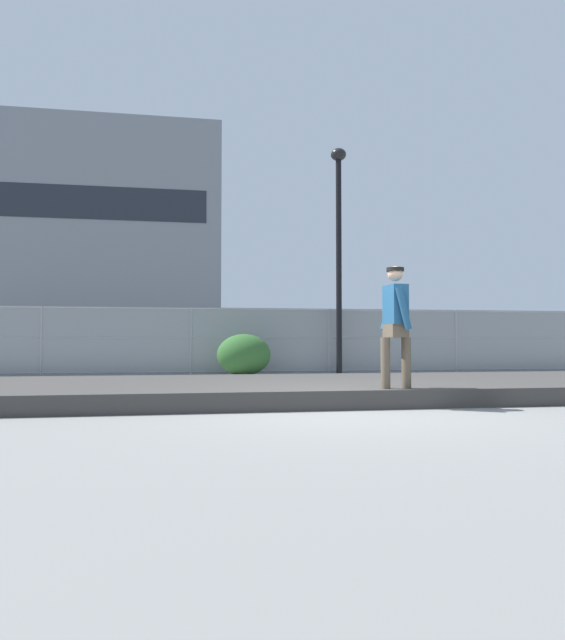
% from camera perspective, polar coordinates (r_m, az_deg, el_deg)
% --- Properties ---
extents(ground_plane, '(120.00, 120.00, 0.00)m').
position_cam_1_polar(ground_plane, '(7.49, 6.87, -9.06)').
color(ground_plane, slate).
extents(gravel_berm, '(16.74, 3.94, 0.26)m').
position_cam_1_polar(gravel_berm, '(9.41, 3.36, -6.86)').
color(gravel_berm, '#3D3A38').
rests_on(gravel_berm, ground_plane).
extents(skateboard, '(0.81, 0.26, 0.07)m').
position_cam_1_polar(skateboard, '(7.97, 11.33, -8.20)').
color(skateboard, '#B22D2D').
rests_on(skateboard, ground_plane).
extents(skater, '(0.73, 0.60, 1.87)m').
position_cam_1_polar(skater, '(7.93, 11.27, -0.38)').
color(skater, gray).
rests_on(skater, skateboard).
extents(chain_fence, '(19.78, 0.06, 1.85)m').
position_cam_1_polar(chain_fence, '(16.14, -2.14, -2.05)').
color(chain_fence, gray).
rests_on(chain_fence, ground_plane).
extents(street_lamp, '(0.44, 0.44, 6.43)m').
position_cam_1_polar(street_lamp, '(16.45, 5.66, 8.82)').
color(street_lamp, black).
rests_on(street_lamp, ground_plane).
extents(parked_car_near, '(4.41, 1.97, 1.66)m').
position_cam_1_polar(parked_car_near, '(19.75, -19.05, -2.23)').
color(parked_car_near, maroon).
rests_on(parked_car_near, ground_plane).
extents(parked_car_mid, '(4.46, 2.06, 1.66)m').
position_cam_1_polar(parked_car_mid, '(19.56, -3.49, -2.35)').
color(parked_car_mid, navy).
rests_on(parked_car_mid, ground_plane).
extents(parked_car_far, '(4.55, 2.25, 1.66)m').
position_cam_1_polar(parked_car_far, '(21.37, 13.25, -2.28)').
color(parked_car_far, '#474C54').
rests_on(parked_car_far, ground_plane).
extents(library_building, '(28.86, 11.25, 18.08)m').
position_cam_1_polar(library_building, '(51.23, -23.01, 7.15)').
color(library_building, slate).
rests_on(library_building, ground_plane).
extents(shrub_left, '(1.42, 1.16, 1.10)m').
position_cam_1_polar(shrub_left, '(15.07, -3.90, -3.50)').
color(shrub_left, '#2D5B28').
rests_on(shrub_left, ground_plane).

